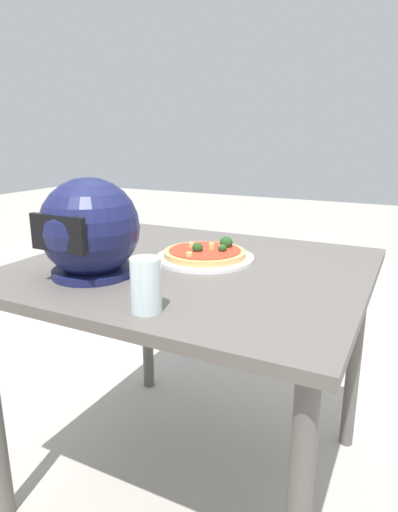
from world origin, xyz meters
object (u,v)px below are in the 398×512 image
Objects in this scene: dining_table at (193,293)px; pizza at (206,252)px; motorcycle_helmet at (90,230)px; drinking_glass at (146,285)px.

pizza is (-0.01, -0.07, 0.12)m from dining_table.
dining_table is 3.73× the size of motorcycle_helmet.
motorcycle_helmet is (0.22, 0.29, 0.11)m from pizza.
dining_table is at bearing -133.27° from motorcycle_helmet.
dining_table is 0.38m from motorcycle_helmet.
pizza is 0.38m from motorcycle_helmet.
motorcycle_helmet is at bearing -28.45° from drinking_glass.
dining_table is 0.14m from pizza.
motorcycle_helmet is at bearing 46.73° from dining_table.
motorcycle_helmet reaches higher than pizza.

